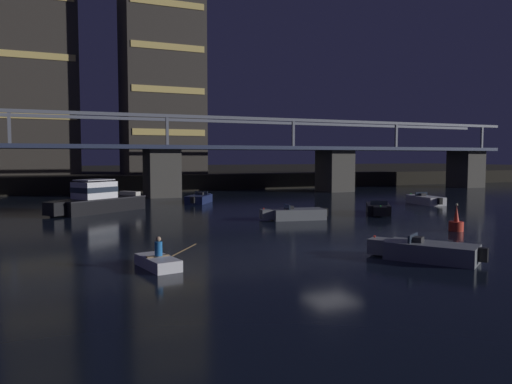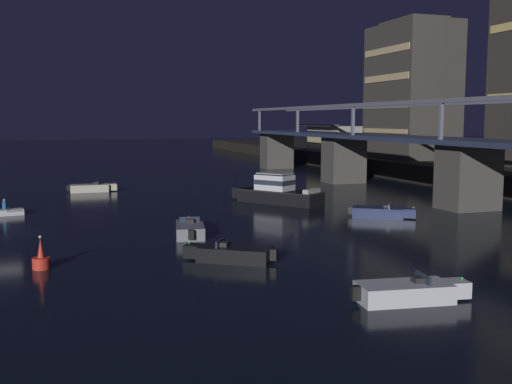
# 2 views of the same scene
# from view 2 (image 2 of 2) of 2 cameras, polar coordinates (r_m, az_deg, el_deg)

# --- Properties ---
(ground_plane) EXTENTS (400.00, 400.00, 0.00)m
(ground_plane) POSITION_cam_2_polar(r_m,az_deg,el_deg) (44.27, -22.74, -3.69)
(ground_plane) COLOR black
(river_bridge) EXTENTS (100.48, 6.40, 9.38)m
(river_bridge) POSITION_cam_2_polar(r_m,az_deg,el_deg) (54.97, 19.27, 2.76)
(river_bridge) COLOR #4C4944
(river_bridge) RESTS_ON ground
(tower_west_low) EXTENTS (12.80, 8.47, 19.33)m
(tower_west_low) POSITION_cam_2_polar(r_m,az_deg,el_deg) (90.09, 14.34, 9.16)
(tower_west_low) COLOR #423D38
(tower_west_low) RESTS_ON far_riverbank
(waterfront_pavilion) EXTENTS (12.40, 7.40, 4.70)m
(waterfront_pavilion) POSITION_cam_2_polar(r_m,az_deg,el_deg) (104.03, 7.59, 4.95)
(waterfront_pavilion) COLOR #B2AD9E
(waterfront_pavilion) RESTS_ON far_riverbank
(cabin_cruiser_near_left) EXTENTS (8.67, 6.91, 2.79)m
(cabin_cruiser_near_left) POSITION_cam_2_polar(r_m,az_deg,el_deg) (56.05, 1.98, 0.02)
(cabin_cruiser_near_left) COLOR black
(cabin_cruiser_near_left) RESTS_ON ground
(speedboat_near_right) EXTENTS (1.83, 5.19, 1.16)m
(speedboat_near_right) POSITION_cam_2_polar(r_m,az_deg,el_deg) (67.23, -15.15, 0.37)
(speedboat_near_right) COLOR beige
(speedboat_near_right) RESTS_ON ground
(speedboat_mid_left) EXTENTS (3.82, 4.78, 1.16)m
(speedboat_mid_left) POSITION_cam_2_polar(r_m,az_deg,el_deg) (33.22, -2.33, -5.79)
(speedboat_mid_left) COLOR black
(speedboat_mid_left) RESTS_ON ground
(speedboat_mid_center) EXTENTS (2.28, 5.23, 1.16)m
(speedboat_mid_center) POSITION_cam_2_polar(r_m,az_deg,el_deg) (26.83, 14.11, -9.05)
(speedboat_mid_center) COLOR silver
(speedboat_mid_center) RESTS_ON ground
(speedboat_far_left) EXTENTS (3.81, 4.79, 1.16)m
(speedboat_far_left) POSITION_cam_2_polar(r_m,az_deg,el_deg) (48.79, 11.64, -1.88)
(speedboat_far_left) COLOR #19234C
(speedboat_far_left) RESTS_ON ground
(speedboat_far_center) EXTENTS (5.23, 2.47, 1.16)m
(speedboat_far_center) POSITION_cam_2_polar(r_m,az_deg,el_deg) (40.70, -6.21, -3.49)
(speedboat_far_center) COLOR gray
(speedboat_far_center) RESTS_ON ground
(channel_buoy) EXTENTS (0.90, 0.90, 1.76)m
(channel_buoy) POSITION_cam_2_polar(r_m,az_deg,el_deg) (33.37, -19.48, -6.01)
(channel_buoy) COLOR red
(channel_buoy) RESTS_ON ground
(dinghy_with_paddler) EXTENTS (2.56, 2.76, 1.36)m
(dinghy_with_paddler) POSITION_cam_2_polar(r_m,az_deg,el_deg) (52.84, -22.35, -1.75)
(dinghy_with_paddler) COLOR silver
(dinghy_with_paddler) RESTS_ON ground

